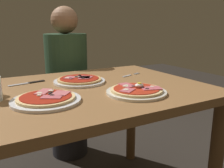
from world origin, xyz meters
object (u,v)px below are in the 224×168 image
(pizza_foreground, at_px, (136,91))
(pizza_across_right, at_px, (80,80))
(dining_table, at_px, (84,109))
(pizza_across_left, at_px, (46,99))
(knife, at_px, (30,83))
(diner_person, at_px, (67,88))
(fork, at_px, (130,75))

(pizza_foreground, height_order, pizza_across_right, pizza_foreground)
(dining_table, height_order, pizza_across_left, pizza_across_left)
(knife, bearing_deg, pizza_across_left, -90.78)
(pizza_across_left, bearing_deg, dining_table, 30.98)
(dining_table, bearing_deg, pizza_across_right, 77.67)
(dining_table, bearing_deg, diner_person, 77.70)
(pizza_across_left, bearing_deg, knife, 89.22)
(pizza_across_right, height_order, fork, pizza_across_right)
(pizza_across_right, bearing_deg, pizza_foreground, -66.44)
(fork, xyz_separation_m, diner_person, (-0.21, 0.57, -0.18))
(dining_table, xyz_separation_m, fork, (0.36, 0.14, 0.11))
(dining_table, xyz_separation_m, knife, (-0.22, 0.23, 0.11))
(dining_table, height_order, pizza_foreground, pizza_foreground)
(pizza_across_right, relative_size, fork, 1.80)
(fork, height_order, knife, knife)
(dining_table, height_order, pizza_across_right, pizza_across_right)
(pizza_foreground, xyz_separation_m, pizza_across_left, (-0.39, 0.08, -0.00))
(knife, bearing_deg, pizza_foreground, -48.93)
(dining_table, distance_m, diner_person, 0.72)
(pizza_across_left, relative_size, knife, 1.45)
(pizza_across_left, height_order, knife, pizza_across_left)
(pizza_foreground, relative_size, pizza_across_right, 0.99)
(pizza_foreground, bearing_deg, pizza_across_left, 168.66)
(pizza_foreground, xyz_separation_m, pizza_across_right, (-0.14, 0.33, -0.00))
(pizza_across_right, bearing_deg, dining_table, -102.33)
(dining_table, relative_size, knife, 6.24)
(fork, bearing_deg, pizza_across_right, -177.27)
(knife, bearing_deg, pizza_across_right, -24.87)
(pizza_across_left, xyz_separation_m, knife, (0.00, 0.36, -0.01))
(pizza_across_left, height_order, diner_person, diner_person)
(pizza_across_right, xyz_separation_m, diner_person, (0.13, 0.58, -0.19))
(knife, relative_size, diner_person, 0.17)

